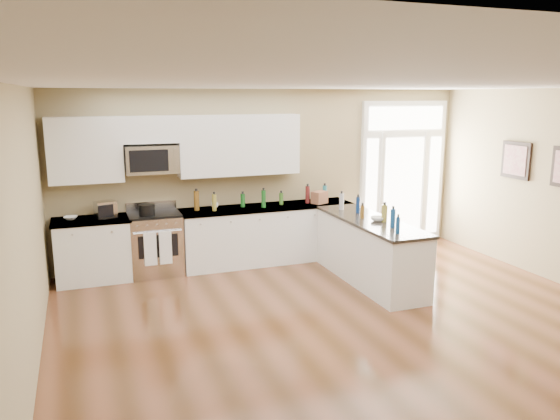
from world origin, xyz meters
name	(u,v)px	position (x,y,z in m)	size (l,w,h in m)	color
ground	(396,358)	(0.00, 0.00, 0.00)	(8.00, 8.00, 0.00)	#4B2C15
room_shell	(404,198)	(0.00, 0.00, 1.71)	(8.00, 8.00, 8.00)	tan
back_cabinet_left	(93,252)	(-2.87, 3.69, 0.44)	(1.10, 0.66, 0.94)	white
back_cabinet_right	(267,236)	(-0.16, 3.69, 0.44)	(2.85, 0.66, 0.94)	white
peninsula_cabinet	(369,253)	(0.93, 2.24, 0.43)	(0.69, 2.32, 0.94)	white
upper_cabinet_left	(85,150)	(-2.88, 3.83, 1.93)	(1.04, 0.33, 0.95)	white
upper_cabinet_right	(239,145)	(-0.57, 3.83, 1.93)	(1.94, 0.33, 0.95)	white
upper_cabinet_short	(150,129)	(-1.95, 3.83, 2.20)	(0.82, 0.33, 0.40)	white
microwave	(151,159)	(-1.95, 3.80, 1.76)	(0.78, 0.41, 0.42)	silver
entry_door	(403,173)	(2.55, 3.95, 1.30)	(1.70, 0.10, 2.60)	white
wall_art_near	(516,160)	(3.47, 2.20, 1.70)	(0.05, 0.58, 0.58)	black
kitchen_range	(156,243)	(-1.97, 3.69, 0.48)	(0.77, 0.69, 1.08)	silver
stockpot	(147,209)	(-2.08, 3.59, 1.04)	(0.24, 0.24, 0.18)	black
toaster_oven	(105,209)	(-2.66, 3.69, 1.06)	(0.28, 0.22, 0.24)	silver
cardboard_box	(319,197)	(0.73, 3.59, 1.04)	(0.24, 0.18, 0.20)	brown
bowl_left	(71,218)	(-3.14, 3.74, 0.96)	(0.19, 0.19, 0.05)	white
bowl_peninsula	(378,219)	(0.97, 2.11, 0.97)	(0.20, 0.20, 0.06)	white
cup_counter	(215,205)	(-0.99, 3.82, 0.98)	(0.11, 0.11, 0.09)	white
counter_bottles	(302,203)	(0.22, 3.10, 1.07)	(2.42, 2.42, 0.30)	#19591E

